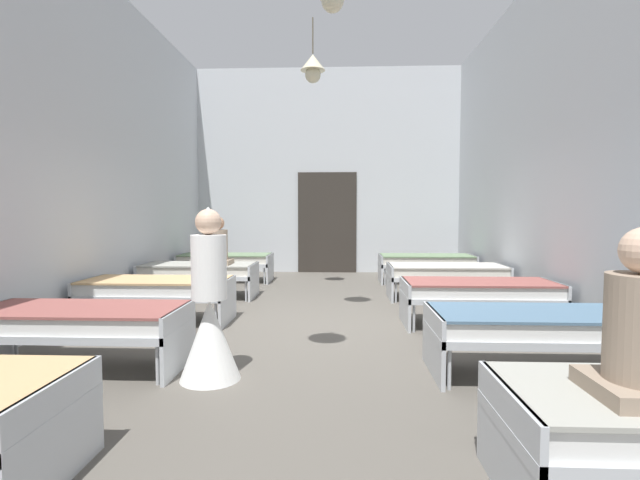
% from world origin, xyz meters
% --- Properties ---
extents(ground_plane, '(6.85, 11.04, 0.10)m').
position_xyz_m(ground_plane, '(0.00, 0.00, -0.05)').
color(ground_plane, '#59544C').
extents(room_shell, '(6.65, 10.64, 4.87)m').
position_xyz_m(room_shell, '(-0.00, 1.30, 2.44)').
color(room_shell, silver).
rests_on(room_shell, ground).
extents(bed_left_row_1, '(1.90, 0.84, 0.57)m').
position_xyz_m(bed_left_row_1, '(-2.07, -1.81, 0.44)').
color(bed_left_row_1, '#B7BCC1').
rests_on(bed_left_row_1, ground).
extents(bed_right_row_1, '(1.90, 0.84, 0.57)m').
position_xyz_m(bed_right_row_1, '(2.07, -1.81, 0.44)').
color(bed_right_row_1, '#B7BCC1').
rests_on(bed_right_row_1, ground).
extents(bed_left_row_2, '(1.90, 0.84, 0.57)m').
position_xyz_m(bed_left_row_2, '(-2.07, 0.00, 0.44)').
color(bed_left_row_2, '#B7BCC1').
rests_on(bed_left_row_2, ground).
extents(bed_right_row_2, '(1.90, 0.84, 0.57)m').
position_xyz_m(bed_right_row_2, '(2.07, 0.00, 0.44)').
color(bed_right_row_2, '#B7BCC1').
rests_on(bed_right_row_2, ground).
extents(bed_left_row_3, '(1.90, 0.84, 0.57)m').
position_xyz_m(bed_left_row_3, '(-2.07, 1.81, 0.44)').
color(bed_left_row_3, '#B7BCC1').
rests_on(bed_left_row_3, ground).
extents(bed_right_row_3, '(1.90, 0.84, 0.57)m').
position_xyz_m(bed_right_row_3, '(2.07, 1.81, 0.44)').
color(bed_right_row_3, '#B7BCC1').
rests_on(bed_right_row_3, ground).
extents(bed_left_row_4, '(1.90, 0.84, 0.57)m').
position_xyz_m(bed_left_row_4, '(-2.07, 3.61, 0.44)').
color(bed_left_row_4, '#B7BCC1').
rests_on(bed_left_row_4, ground).
extents(bed_right_row_4, '(1.90, 0.84, 0.57)m').
position_xyz_m(bed_right_row_4, '(2.07, 3.61, 0.44)').
color(bed_right_row_4, '#B7BCC1').
rests_on(bed_right_row_4, ground).
extents(nurse_near_aisle, '(0.52, 0.52, 1.49)m').
position_xyz_m(nurse_near_aisle, '(-0.80, -2.02, 0.53)').
color(nurse_near_aisle, white).
rests_on(nurse_near_aisle, ground).
extents(patient_seated_secondary, '(0.44, 0.44, 0.80)m').
position_xyz_m(patient_seated_secondary, '(-1.72, 1.72, 0.87)').
color(patient_seated_secondary, gray).
rests_on(patient_seated_secondary, bed_left_row_3).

